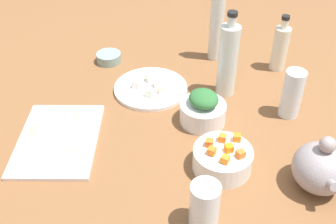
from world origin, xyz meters
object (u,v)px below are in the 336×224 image
object	(u,v)px
bowl_carrots	(222,159)
drinking_glass_1	(204,206)
bottle_1	(228,60)
bottle_0	(217,24)
drinking_glass_0	(292,94)
plate_tofu	(151,88)
cutting_board	(58,140)
bowl_greens	(203,113)
teapot	(320,168)
bowl_small_side	(109,58)
bottle_2	(280,47)

from	to	relation	value
bowl_carrots	drinking_glass_1	distance (cm)	17.68
bottle_1	bottle_0	bearing A→B (deg)	-177.38
bottle_1	drinking_glass_0	size ratio (longest dim) A/B	1.86
plate_tofu	bottle_0	distance (cm)	31.40
cutting_board	bowl_greens	xyz separation A→B (cm)	(-7.47, 38.79, 2.45)
cutting_board	drinking_glass_0	size ratio (longest dim) A/B	2.02
bottle_1	drinking_glass_0	world-z (taller)	bottle_1
teapot	drinking_glass_1	distance (cm)	29.12
bottle_0	bowl_carrots	bearing A→B (deg)	-4.26
drinking_glass_0	bowl_small_side	bearing A→B (deg)	-119.11
bowl_carrots	cutting_board	bearing A→B (deg)	-104.18
drinking_glass_0	teapot	bearing A→B (deg)	-0.64
teapot	bowl_carrots	bearing A→B (deg)	-106.26
bowl_carrots	bottle_1	bearing A→B (deg)	171.30
bowl_carrots	bottle_2	distance (cm)	51.70
teapot	drinking_glass_1	size ratio (longest dim) A/B	1.32
bottle_2	cutting_board	bearing A→B (deg)	-62.11
teapot	bowl_small_side	bearing A→B (deg)	-136.82
drinking_glass_0	bottle_0	bearing A→B (deg)	-151.11
teapot	bottle_0	bearing A→B (deg)	-163.62
drinking_glass_1	bottle_2	bearing A→B (deg)	154.16
bottle_1	drinking_glass_0	distance (cm)	20.57
bottle_2	teapot	bearing A→B (deg)	-2.98
bowl_greens	bowl_small_side	distance (cm)	43.82
plate_tofu	bowl_carrots	xyz separation A→B (cm)	(33.64, 17.84, 2.24)
cutting_board	bottle_2	world-z (taller)	bottle_2
bowl_greens	bottle_0	world-z (taller)	bottle_0
bottle_1	drinking_glass_1	distance (cm)	49.92
bottle_2	drinking_glass_1	size ratio (longest dim) A/B	1.65
bowl_carrots	bottle_1	distance (cm)	33.52
bowl_greens	bottle_0	xyz separation A→B (cm)	(-34.80, 7.12, 9.56)
bottle_0	teapot	bearing A→B (deg)	16.38
plate_tofu	teapot	bearing A→B (deg)	44.48
bottle_1	teapot	bearing A→B (deg)	23.25
bottle_0	drinking_glass_0	bearing A→B (deg)	28.89
bowl_greens	bottle_1	xyz separation A→B (cm)	(-13.91, 8.07, 8.64)
bowl_carrots	bowl_small_side	world-z (taller)	bowl_carrots
cutting_board	bottle_0	xyz separation A→B (cm)	(-42.26, 45.91, 12.02)
bottle_1	bowl_carrots	bearing A→B (deg)	-8.70
bowl_greens	bottle_2	size ratio (longest dim) A/B	0.68
bottle_0	drinking_glass_0	world-z (taller)	bottle_0
cutting_board	bowl_carrots	size ratio (longest dim) A/B	1.99
bowl_carrots	bottle_2	bearing A→B (deg)	152.21
bowl_greens	drinking_glass_1	distance (cm)	34.69
bottle_2	drinking_glass_1	xyz separation A→B (cm)	(61.91, -29.97, -2.13)
teapot	bottle_1	size ratio (longest dim) A/B	0.57
cutting_board	teapot	bearing A→B (deg)	75.11
teapot	bottle_2	size ratio (longest dim) A/B	0.80
plate_tofu	drinking_glass_0	xyz separation A→B (cm)	(12.78, 39.44, 6.51)
bottle_0	bottle_2	xyz separation A→B (cm)	(7.35, 20.06, -4.67)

